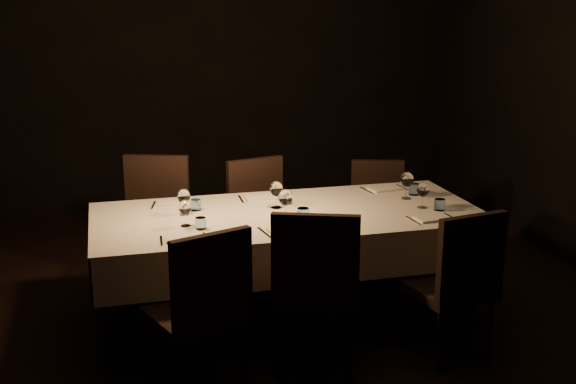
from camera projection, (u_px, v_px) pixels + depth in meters
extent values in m
cube|color=black|center=(288.00, 320.00, 4.91)|extent=(5.00, 6.00, 0.01)
cube|color=black|center=(214.00, 61.00, 7.32)|extent=(5.00, 0.01, 3.00)
cube|color=black|center=(288.00, 217.00, 4.72)|extent=(2.40, 1.00, 0.04)
cylinder|color=black|center=(118.00, 314.00, 4.15)|extent=(0.07, 0.07, 0.71)
cylinder|color=black|center=(114.00, 264.00, 4.93)|extent=(0.07, 0.07, 0.71)
cylinder|color=black|center=(471.00, 278.00, 4.69)|extent=(0.07, 0.07, 0.71)
cylinder|color=black|center=(417.00, 238.00, 5.48)|extent=(0.07, 0.07, 0.71)
cube|color=beige|center=(288.00, 213.00, 4.71)|extent=(2.52, 1.12, 0.01)
cube|color=beige|center=(269.00, 211.00, 5.26)|extent=(2.52, 0.01, 0.28)
cube|color=beige|center=(312.00, 263.00, 4.23)|extent=(2.52, 0.01, 0.28)
cube|color=beige|center=(461.00, 220.00, 5.05)|extent=(0.01, 1.12, 0.28)
cube|color=beige|center=(91.00, 251.00, 4.44)|extent=(0.01, 1.12, 0.28)
cylinder|color=black|center=(210.00, 333.00, 4.26)|extent=(0.04, 0.04, 0.40)
cylinder|color=black|center=(244.00, 358.00, 3.96)|extent=(0.04, 0.04, 0.40)
cylinder|color=black|center=(151.00, 351.00, 4.05)|extent=(0.04, 0.04, 0.40)
cylinder|color=black|center=(182.00, 379.00, 3.75)|extent=(0.04, 0.04, 0.40)
cube|color=black|center=(196.00, 316.00, 3.95)|extent=(0.59, 0.59, 0.06)
cube|color=black|center=(212.00, 280.00, 3.72)|extent=(0.45, 0.21, 0.50)
cube|color=beige|center=(183.00, 238.00, 4.17)|extent=(0.21, 0.14, 0.01)
cube|color=silver|center=(161.00, 241.00, 4.14)|extent=(0.02, 0.18, 0.01)
cube|color=silver|center=(205.00, 237.00, 4.21)|extent=(0.02, 0.18, 0.01)
cylinder|color=#B4D2F2|center=(201.00, 223.00, 4.37)|extent=(0.06, 0.06, 0.07)
cylinder|color=white|center=(186.00, 226.00, 4.43)|extent=(0.06, 0.06, 0.00)
cylinder|color=white|center=(186.00, 219.00, 4.42)|extent=(0.01, 0.01, 0.08)
ellipsoid|color=white|center=(185.00, 207.00, 4.40)|extent=(0.08, 0.08, 0.09)
cylinder|color=black|center=(352.00, 320.00, 4.41)|extent=(0.04, 0.04, 0.42)
cylinder|color=black|center=(350.00, 351.00, 4.03)|extent=(0.04, 0.04, 0.42)
cylinder|color=black|center=(287.00, 317.00, 4.46)|extent=(0.04, 0.04, 0.42)
cylinder|color=black|center=(279.00, 347.00, 4.07)|extent=(0.04, 0.04, 0.42)
cube|color=black|center=(317.00, 295.00, 4.18)|extent=(0.62, 0.62, 0.06)
cube|color=black|center=(315.00, 260.00, 3.90)|extent=(0.47, 0.22, 0.52)
cube|color=beige|center=(288.00, 230.00, 4.33)|extent=(0.25, 0.17, 0.02)
cube|color=silver|center=(264.00, 233.00, 4.29)|extent=(0.05, 0.21, 0.01)
cube|color=silver|center=(311.00, 229.00, 4.36)|extent=(0.04, 0.21, 0.01)
cylinder|color=#B4D2F2|center=(303.00, 214.00, 4.52)|extent=(0.08, 0.08, 0.08)
cylinder|color=white|center=(285.00, 218.00, 4.58)|extent=(0.07, 0.07, 0.00)
cylinder|color=white|center=(285.00, 211.00, 4.57)|extent=(0.01, 0.01, 0.09)
ellipsoid|color=white|center=(285.00, 197.00, 4.55)|extent=(0.09, 0.09, 0.11)
cylinder|color=black|center=(451.00, 306.00, 4.64)|extent=(0.04, 0.04, 0.39)
cylinder|color=black|center=(490.00, 329.00, 4.32)|extent=(0.04, 0.04, 0.39)
cylinder|color=black|center=(403.00, 317.00, 4.49)|extent=(0.04, 0.04, 0.39)
cylinder|color=black|center=(439.00, 341.00, 4.17)|extent=(0.04, 0.04, 0.39)
cube|color=black|center=(448.00, 289.00, 4.35)|extent=(0.52, 0.52, 0.06)
cube|color=black|center=(471.00, 256.00, 4.10)|extent=(0.45, 0.13, 0.49)
cube|color=beige|center=(433.00, 218.00, 4.56)|extent=(0.22, 0.15, 0.02)
cube|color=silver|center=(413.00, 221.00, 4.53)|extent=(0.03, 0.19, 0.01)
cube|color=silver|center=(452.00, 217.00, 4.59)|extent=(0.03, 0.19, 0.01)
cylinder|color=#B4D2F2|center=(440.00, 205.00, 4.75)|extent=(0.07, 0.07, 0.07)
cylinder|color=white|center=(422.00, 207.00, 4.81)|extent=(0.07, 0.07, 0.00)
cylinder|color=white|center=(422.00, 201.00, 4.80)|extent=(0.01, 0.01, 0.08)
ellipsoid|color=white|center=(423.00, 190.00, 4.78)|extent=(0.08, 0.08, 0.10)
cylinder|color=black|center=(119.00, 275.00, 5.13)|extent=(0.04, 0.04, 0.42)
cylinder|color=black|center=(134.00, 256.00, 5.51)|extent=(0.04, 0.04, 0.42)
cylinder|color=black|center=(174.00, 277.00, 5.10)|extent=(0.04, 0.04, 0.42)
cylinder|color=black|center=(186.00, 257.00, 5.48)|extent=(0.04, 0.04, 0.42)
cube|color=black|center=(152.00, 235.00, 5.24)|extent=(0.61, 0.61, 0.06)
cube|color=black|center=(157.00, 189.00, 5.37)|extent=(0.47, 0.20, 0.52)
cube|color=beige|center=(173.00, 203.00, 4.89)|extent=(0.23, 0.17, 0.02)
cube|color=silver|center=(153.00, 205.00, 4.86)|extent=(0.05, 0.19, 0.01)
cube|color=silver|center=(192.00, 203.00, 4.92)|extent=(0.05, 0.19, 0.01)
cylinder|color=#B4D2F2|center=(196.00, 205.00, 4.74)|extent=(0.07, 0.07, 0.07)
cylinder|color=white|center=(184.00, 214.00, 4.66)|extent=(0.06, 0.06, 0.00)
cylinder|color=white|center=(184.00, 208.00, 4.65)|extent=(0.01, 0.01, 0.08)
ellipsoid|color=white|center=(184.00, 196.00, 4.63)|extent=(0.08, 0.08, 0.10)
cylinder|color=black|center=(256.00, 272.00, 5.23)|extent=(0.04, 0.04, 0.39)
cylinder|color=black|center=(235.00, 256.00, 5.54)|extent=(0.04, 0.04, 0.39)
cylinder|color=black|center=(300.00, 263.00, 5.40)|extent=(0.04, 0.04, 0.39)
cylinder|color=black|center=(278.00, 249.00, 5.71)|extent=(0.04, 0.04, 0.39)
cube|color=black|center=(267.00, 231.00, 5.41)|extent=(0.55, 0.55, 0.06)
cube|color=black|center=(255.00, 190.00, 5.51)|extent=(0.45, 0.15, 0.49)
cube|color=beige|center=(261.00, 197.00, 5.04)|extent=(0.22, 0.14, 0.02)
cube|color=silver|center=(241.00, 199.00, 5.00)|extent=(0.02, 0.20, 0.01)
cube|color=silver|center=(280.00, 197.00, 5.07)|extent=(0.02, 0.20, 0.01)
cylinder|color=#B4D2F2|center=(287.00, 198.00, 4.89)|extent=(0.07, 0.07, 0.08)
cylinder|color=white|center=(276.00, 208.00, 4.81)|extent=(0.07, 0.07, 0.00)
cylinder|color=white|center=(276.00, 201.00, 4.80)|extent=(0.01, 0.01, 0.09)
ellipsoid|color=white|center=(276.00, 189.00, 4.77)|extent=(0.09, 0.09, 0.10)
cylinder|color=black|center=(357.00, 257.00, 5.58)|extent=(0.04, 0.04, 0.36)
cylinder|color=black|center=(355.00, 242.00, 5.90)|extent=(0.04, 0.04, 0.36)
cylinder|color=black|center=(400.00, 257.00, 5.56)|extent=(0.04, 0.04, 0.36)
cylinder|color=black|center=(396.00, 243.00, 5.89)|extent=(0.04, 0.04, 0.36)
cube|color=black|center=(378.00, 225.00, 5.68)|extent=(0.52, 0.52, 0.05)
cube|color=black|center=(377.00, 188.00, 5.79)|extent=(0.41, 0.17, 0.45)
cube|color=beige|center=(385.00, 189.00, 5.26)|extent=(0.25, 0.18, 0.02)
cube|color=silver|center=(366.00, 191.00, 5.23)|extent=(0.04, 0.21, 0.01)
cube|color=silver|center=(404.00, 188.00, 5.30)|extent=(0.04, 0.21, 0.01)
cylinder|color=#B4D2F2|center=(414.00, 189.00, 5.12)|extent=(0.08, 0.08, 0.08)
cylinder|color=white|center=(406.00, 198.00, 5.03)|extent=(0.07, 0.07, 0.00)
cylinder|color=white|center=(407.00, 192.00, 5.02)|extent=(0.01, 0.01, 0.09)
ellipsoid|color=white|center=(407.00, 180.00, 5.00)|extent=(0.09, 0.09, 0.11)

